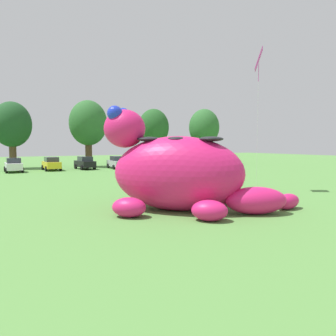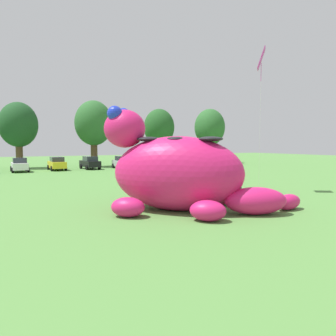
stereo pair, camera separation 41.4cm
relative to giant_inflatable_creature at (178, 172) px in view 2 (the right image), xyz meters
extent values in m
plane|color=#568E42|center=(0.73, 0.21, -1.95)|extent=(160.00, 160.00, 0.00)
ellipsoid|color=#E01E6B|center=(-0.02, 0.00, -0.06)|extent=(7.19, 7.06, 3.78)
ellipsoid|color=#E01E6B|center=(-2.09, 1.96, 2.23)|extent=(2.96, 2.96, 1.99)
sphere|color=#1E33CC|center=(-2.69, 1.77, 2.98)|extent=(0.80, 0.80, 0.80)
sphere|color=#1E33CC|center=(-1.93, 2.57, 2.98)|extent=(0.80, 0.80, 0.80)
ellipsoid|color=black|center=(-1.12, 1.04, 1.68)|extent=(1.92, 1.93, 0.25)
ellipsoid|color=black|center=(-0.02, 0.00, 1.68)|extent=(1.92, 1.93, 0.25)
ellipsoid|color=black|center=(1.20, -1.16, 1.68)|extent=(1.92, 1.93, 0.25)
ellipsoid|color=#E01E6B|center=(-2.81, -0.26, -1.49)|extent=(1.97, 1.95, 0.92)
ellipsoid|color=#E01E6B|center=(0.08, 2.79, -1.49)|extent=(1.97, 1.95, 0.92)
ellipsoid|color=#E01E6B|center=(-0.01, -2.68, -1.49)|extent=(1.97, 1.95, 0.92)
ellipsoid|color=#E01E6B|center=(2.65, 0.13, -1.49)|extent=(1.97, 1.95, 0.92)
ellipsoid|color=#E01E6B|center=(2.78, -2.66, -1.29)|extent=(3.38, 2.59, 1.32)
ellipsoid|color=#E01E6B|center=(5.07, -2.62, -1.54)|extent=(1.83, 1.04, 0.81)
cube|color=white|center=(-5.60, 28.76, -1.23)|extent=(1.74, 4.11, 0.80)
cube|color=#2D333D|center=(-5.59, 28.61, -0.53)|extent=(1.51, 1.98, 0.60)
cylinder|color=black|center=(-6.46, 30.03, -1.63)|extent=(0.25, 0.64, 0.64)
cylinder|color=black|center=(-4.76, 30.04, -1.63)|extent=(0.25, 0.64, 0.64)
cylinder|color=black|center=(-6.43, 27.48, -1.63)|extent=(0.25, 0.64, 0.64)
cylinder|color=black|center=(-4.73, 27.50, -1.63)|extent=(0.25, 0.64, 0.64)
cube|color=yellow|center=(-1.18, 29.19, -1.23)|extent=(1.77, 4.13, 0.80)
cube|color=#2D333D|center=(-1.18, 29.04, -0.53)|extent=(1.53, 1.99, 0.60)
cylinder|color=black|center=(-2.05, 30.45, -1.63)|extent=(0.25, 0.64, 0.64)
cylinder|color=black|center=(-0.35, 30.48, -1.63)|extent=(0.25, 0.64, 0.64)
cylinder|color=black|center=(-2.01, 27.91, -1.63)|extent=(0.25, 0.64, 0.64)
cylinder|color=black|center=(-0.31, 27.94, -1.63)|extent=(0.25, 0.64, 0.64)
cube|color=black|center=(3.07, 29.03, -1.23)|extent=(1.98, 4.21, 0.80)
cube|color=#2D333D|center=(3.08, 28.88, -0.53)|extent=(1.63, 2.07, 0.60)
cylinder|color=black|center=(2.13, 30.24, -1.63)|extent=(0.28, 0.66, 0.64)
cylinder|color=black|center=(3.83, 30.36, -1.63)|extent=(0.28, 0.66, 0.64)
cylinder|color=black|center=(2.31, 27.70, -1.63)|extent=(0.28, 0.66, 0.64)
cylinder|color=black|center=(4.00, 27.82, -1.63)|extent=(0.28, 0.66, 0.64)
cube|color=#B7BABF|center=(7.20, 27.93, -1.23)|extent=(1.86, 4.16, 0.80)
cube|color=#2D333D|center=(7.20, 27.78, -0.53)|extent=(1.57, 2.02, 0.60)
cylinder|color=black|center=(6.40, 29.23, -1.63)|extent=(0.26, 0.65, 0.64)
cylinder|color=black|center=(8.10, 29.17, -1.63)|extent=(0.26, 0.65, 0.64)
cylinder|color=black|center=(6.31, 26.69, -1.63)|extent=(0.26, 0.65, 0.64)
cylinder|color=black|center=(8.01, 26.63, -1.63)|extent=(0.26, 0.65, 0.64)
cube|color=#1E7238|center=(11.24, 27.97, -1.23)|extent=(1.90, 4.18, 0.80)
cube|color=#2D333D|center=(11.25, 27.82, -0.53)|extent=(1.59, 2.04, 0.60)
cylinder|color=black|center=(10.33, 29.20, -1.63)|extent=(0.27, 0.65, 0.64)
cylinder|color=black|center=(12.03, 29.28, -1.63)|extent=(0.27, 0.65, 0.64)
cylinder|color=black|center=(10.46, 26.66, -1.63)|extent=(0.27, 0.65, 0.64)
cylinder|color=black|center=(12.15, 26.74, -1.63)|extent=(0.27, 0.65, 0.64)
cube|color=silver|center=(18.31, 31.10, -0.55)|extent=(2.10, 1.91, 1.90)
cube|color=silver|center=(18.50, 27.90, -0.25)|extent=(2.37, 4.72, 2.50)
cylinder|color=black|center=(17.31, 31.04, -1.50)|extent=(0.33, 0.91, 0.90)
cylinder|color=black|center=(19.31, 31.16, -1.50)|extent=(0.33, 0.91, 0.90)
cylinder|color=black|center=(17.54, 26.24, -1.50)|extent=(0.33, 0.91, 0.90)
cylinder|color=black|center=(19.64, 26.36, -1.50)|extent=(0.33, 0.91, 0.90)
cylinder|color=brown|center=(-5.20, 34.89, -0.34)|extent=(0.92, 0.92, 3.21)
ellipsoid|color=#1E4C23|center=(-5.20, 34.89, 4.09)|extent=(5.14, 5.14, 6.17)
cylinder|color=brown|center=(4.83, 33.29, -0.23)|extent=(0.98, 0.98, 3.44)
ellipsoid|color=#2D662D|center=(4.83, 33.29, 4.52)|extent=(5.50, 5.50, 6.60)
cylinder|color=brown|center=(17.48, 36.92, -0.27)|extent=(0.96, 0.96, 3.36)
ellipsoid|color=#235623|center=(17.48, 36.92, 4.36)|extent=(5.37, 5.37, 6.44)
cylinder|color=brown|center=(25.75, 33.29, -0.26)|extent=(0.97, 0.97, 3.38)
ellipsoid|color=#2D662D|center=(25.75, 33.29, 4.41)|extent=(5.41, 5.41, 6.49)
cylinder|color=black|center=(1.26, 9.52, -1.51)|extent=(0.26, 0.26, 0.88)
cube|color=#338C4C|center=(1.26, 9.52, -0.77)|extent=(0.38, 0.22, 0.60)
sphere|color=beige|center=(1.26, 9.52, -0.35)|extent=(0.22, 0.22, 0.22)
cylinder|color=black|center=(7.84, 4.32, -1.51)|extent=(0.26, 0.26, 0.88)
cube|color=black|center=(7.84, 4.32, -0.77)|extent=(0.38, 0.22, 0.60)
sphere|color=#9E7051|center=(7.84, 4.32, -0.35)|extent=(0.22, 0.22, 0.22)
cylinder|color=black|center=(6.50, 8.16, -1.51)|extent=(0.26, 0.26, 0.88)
cube|color=red|center=(6.50, 8.16, -0.77)|extent=(0.38, 0.22, 0.60)
sphere|color=brown|center=(6.50, 8.16, -0.35)|extent=(0.22, 0.22, 0.22)
cylinder|color=brown|center=(8.07, 2.62, -1.87)|extent=(0.06, 0.06, 0.15)
cylinder|color=silver|center=(8.07, 2.62, 2.72)|extent=(0.01, 0.01, 9.03)
cube|color=#D833A5|center=(8.07, 2.62, 7.23)|extent=(1.13, 1.13, 1.44)
cylinder|color=#D833A5|center=(8.07, 2.62, 6.33)|extent=(0.03, 0.03, 1.20)
camera|label=1|loc=(-8.50, -13.93, 1.43)|focal=34.47mm
camera|label=2|loc=(-8.14, -14.13, 1.43)|focal=34.47mm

